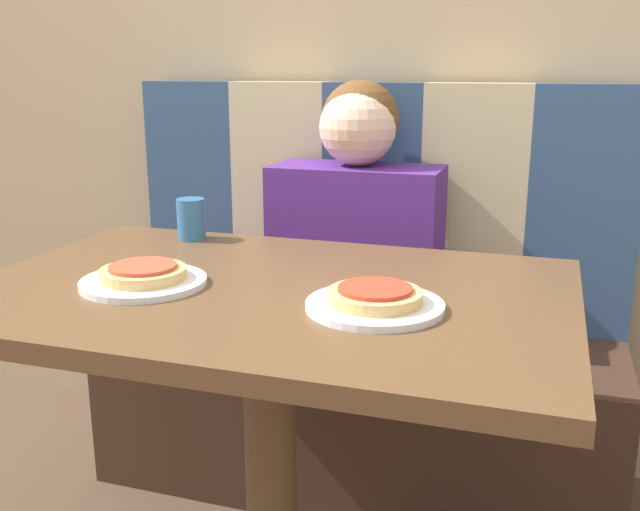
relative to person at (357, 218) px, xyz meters
name	(u,v)px	position (x,y,z in m)	size (l,w,h in m)	color
wall_back	(386,10)	(0.00, 0.28, 0.53)	(7.00, 0.05, 2.60)	tan
booth_seat	(354,408)	(0.00, 0.00, -0.54)	(1.40, 0.46, 0.45)	#382319
booth_backrest	(374,201)	(0.00, 0.18, 0.01)	(1.40, 0.09, 0.65)	navy
dining_table	(268,337)	(0.00, -0.62, -0.10)	(1.08, 0.72, 0.77)	brown
person	(357,218)	(0.00, 0.00, 0.00)	(0.44, 0.23, 0.66)	#4C237A
plate_left	(144,282)	(-0.21, -0.68, 0.00)	(0.23, 0.23, 0.01)	white
plate_right	(375,306)	(0.21, -0.68, 0.00)	(0.23, 0.23, 0.01)	white
pizza_left	(143,272)	(-0.21, -0.68, 0.02)	(0.16, 0.16, 0.03)	tan
pizza_right	(375,295)	(0.21, -0.68, 0.02)	(0.16, 0.16, 0.03)	tan
drinking_cup	(191,219)	(-0.30, -0.34, 0.04)	(0.06, 0.06, 0.09)	#2D669E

